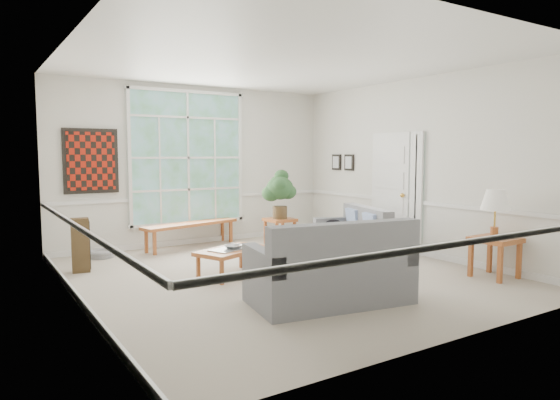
# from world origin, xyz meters

# --- Properties ---
(floor) EXTENTS (5.50, 6.00, 0.01)m
(floor) POSITION_xyz_m (0.00, 0.00, -0.01)
(floor) COLOR #AA9E8F
(floor) RESTS_ON ground
(ceiling) EXTENTS (5.50, 6.00, 0.02)m
(ceiling) POSITION_xyz_m (0.00, 0.00, 3.00)
(ceiling) COLOR white
(ceiling) RESTS_ON ground
(wall_back) EXTENTS (5.50, 0.02, 3.00)m
(wall_back) POSITION_xyz_m (0.00, 3.00, 1.50)
(wall_back) COLOR silver
(wall_back) RESTS_ON ground
(wall_front) EXTENTS (5.50, 0.02, 3.00)m
(wall_front) POSITION_xyz_m (0.00, -3.00, 1.50)
(wall_front) COLOR silver
(wall_front) RESTS_ON ground
(wall_left) EXTENTS (0.02, 6.00, 3.00)m
(wall_left) POSITION_xyz_m (-2.75, 0.00, 1.50)
(wall_left) COLOR silver
(wall_left) RESTS_ON ground
(wall_right) EXTENTS (0.02, 6.00, 3.00)m
(wall_right) POSITION_xyz_m (2.75, 0.00, 1.50)
(wall_right) COLOR silver
(wall_right) RESTS_ON ground
(window_back) EXTENTS (2.30, 0.08, 2.40)m
(window_back) POSITION_xyz_m (-0.20, 2.96, 1.65)
(window_back) COLOR white
(window_back) RESTS_ON wall_back
(entry_door) EXTENTS (0.08, 0.90, 2.10)m
(entry_door) POSITION_xyz_m (2.71, 0.60, 1.05)
(entry_door) COLOR white
(entry_door) RESTS_ON floor
(door_sidelight) EXTENTS (0.08, 0.26, 1.90)m
(door_sidelight) POSITION_xyz_m (2.71, -0.03, 1.15)
(door_sidelight) COLOR white
(door_sidelight) RESTS_ON wall_right
(wall_art) EXTENTS (0.90, 0.06, 1.10)m
(wall_art) POSITION_xyz_m (-1.95, 2.95, 1.60)
(wall_art) COLOR #5E150C
(wall_art) RESTS_ON wall_back
(wall_frame_near) EXTENTS (0.04, 0.26, 0.32)m
(wall_frame_near) POSITION_xyz_m (2.71, 1.75, 1.55)
(wall_frame_near) COLOR black
(wall_frame_near) RESTS_ON wall_right
(wall_frame_far) EXTENTS (0.04, 0.26, 0.32)m
(wall_frame_far) POSITION_xyz_m (2.71, 2.15, 1.55)
(wall_frame_far) COLOR black
(wall_frame_far) RESTS_ON wall_right
(loveseat_right) EXTENTS (1.20, 1.70, 0.83)m
(loveseat_right) POSITION_xyz_m (1.64, 0.43, 0.42)
(loveseat_right) COLOR slate
(loveseat_right) RESTS_ON floor
(loveseat_front) EXTENTS (1.94, 1.23, 0.98)m
(loveseat_front) POSITION_xyz_m (-0.26, -1.43, 0.49)
(loveseat_front) COLOR slate
(loveseat_front) RESTS_ON floor
(coffee_table) EXTENTS (1.17, 0.91, 0.39)m
(coffee_table) POSITION_xyz_m (-0.64, 0.31, 0.19)
(coffee_table) COLOR #A75628
(coffee_table) RESTS_ON floor
(pewter_bowl) EXTENTS (0.35, 0.35, 0.07)m
(pewter_bowl) POSITION_xyz_m (-0.63, 0.28, 0.42)
(pewter_bowl) COLOR #939398
(pewter_bowl) RESTS_ON coffee_table
(window_bench) EXTENTS (1.97, 0.85, 0.45)m
(window_bench) POSITION_xyz_m (-0.29, 2.65, 0.23)
(window_bench) COLOR #A75628
(window_bench) RESTS_ON floor
(end_table) EXTENTS (0.51, 0.51, 0.50)m
(end_table) POSITION_xyz_m (1.25, 2.01, 0.25)
(end_table) COLOR #A75628
(end_table) RESTS_ON floor
(houseplant) EXTENTS (0.66, 0.66, 0.94)m
(houseplant) POSITION_xyz_m (1.22, 1.97, 0.97)
(houseplant) COLOR #274C26
(houseplant) RESTS_ON end_table
(side_table) EXTENTS (0.57, 0.57, 0.57)m
(side_table) POSITION_xyz_m (2.40, -1.76, 0.28)
(side_table) COLOR #A75628
(side_table) RESTS_ON floor
(table_lamp) EXTENTS (0.41, 0.41, 0.67)m
(table_lamp) POSITION_xyz_m (2.35, -1.76, 0.90)
(table_lamp) COLOR silver
(table_lamp) RESTS_ON side_table
(pet_bed) EXTENTS (0.45, 0.45, 0.12)m
(pet_bed) POSITION_xyz_m (-1.91, 2.57, 0.06)
(pet_bed) COLOR gray
(pet_bed) RESTS_ON floor
(floor_speaker) EXTENTS (0.27, 0.23, 0.79)m
(floor_speaker) POSITION_xyz_m (-2.40, 1.69, 0.40)
(floor_speaker) COLOR #412F1A
(floor_speaker) RESTS_ON floor
(cat) EXTENTS (0.39, 0.35, 0.15)m
(cat) POSITION_xyz_m (1.71, 0.97, 0.50)
(cat) COLOR black
(cat) RESTS_ON loveseat_right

